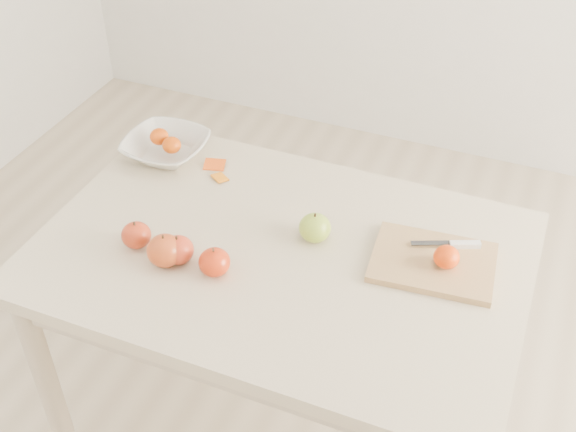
% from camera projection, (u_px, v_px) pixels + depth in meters
% --- Properties ---
extents(ground, '(3.50, 3.50, 0.00)m').
position_uv_depth(ground, '(282.00, 429.00, 2.26)').
color(ground, '#C6B293').
rests_on(ground, ground).
extents(table, '(1.20, 0.80, 0.75)m').
position_uv_depth(table, '(281.00, 279.00, 1.85)').
color(table, beige).
rests_on(table, ground).
extents(cutting_board, '(0.31, 0.24, 0.02)m').
position_uv_depth(cutting_board, '(433.00, 262.00, 1.73)').
color(cutting_board, tan).
rests_on(cutting_board, table).
extents(board_tangerine, '(0.06, 0.06, 0.05)m').
position_uv_depth(board_tangerine, '(447.00, 257.00, 1.70)').
color(board_tangerine, '#DD3D07').
rests_on(board_tangerine, cutting_board).
extents(fruit_bowl, '(0.24, 0.24, 0.06)m').
position_uv_depth(fruit_bowl, '(166.00, 147.00, 2.09)').
color(fruit_bowl, silver).
rests_on(fruit_bowl, table).
extents(bowl_tangerine_near, '(0.05, 0.05, 0.05)m').
position_uv_depth(bowl_tangerine_near, '(159.00, 136.00, 2.08)').
color(bowl_tangerine_near, '#D24207').
rests_on(bowl_tangerine_near, fruit_bowl).
extents(bowl_tangerine_far, '(0.05, 0.05, 0.05)m').
position_uv_depth(bowl_tangerine_far, '(172.00, 145.00, 2.05)').
color(bowl_tangerine_far, '#E14007').
rests_on(bowl_tangerine_far, fruit_bowl).
extents(orange_peel_a, '(0.07, 0.06, 0.01)m').
position_uv_depth(orange_peel_a, '(215.00, 166.00, 2.06)').
color(orange_peel_a, '#E55010').
rests_on(orange_peel_a, table).
extents(orange_peel_b, '(0.06, 0.05, 0.01)m').
position_uv_depth(orange_peel_b, '(220.00, 178.00, 2.01)').
color(orange_peel_b, orange).
rests_on(orange_peel_b, table).
extents(paring_knife, '(0.16, 0.08, 0.01)m').
position_uv_depth(paring_knife, '(459.00, 244.00, 1.76)').
color(paring_knife, white).
rests_on(paring_knife, cutting_board).
extents(apple_green, '(0.08, 0.08, 0.07)m').
position_uv_depth(apple_green, '(315.00, 228.00, 1.79)').
color(apple_green, '#5B8F19').
rests_on(apple_green, table).
extents(apple_red_c, '(0.09, 0.09, 0.08)m').
position_uv_depth(apple_red_c, '(165.00, 251.00, 1.72)').
color(apple_red_c, maroon).
rests_on(apple_red_c, table).
extents(apple_red_b, '(0.08, 0.08, 0.07)m').
position_uv_depth(apple_red_b, '(178.00, 250.00, 1.73)').
color(apple_red_b, '#9C0714').
rests_on(apple_red_b, table).
extents(apple_red_d, '(0.07, 0.07, 0.07)m').
position_uv_depth(apple_red_d, '(136.00, 235.00, 1.78)').
color(apple_red_d, maroon).
rests_on(apple_red_d, table).
extents(apple_red_e, '(0.08, 0.08, 0.07)m').
position_uv_depth(apple_red_e, '(214.00, 262.00, 1.70)').
color(apple_red_e, '#980307').
rests_on(apple_red_e, table).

